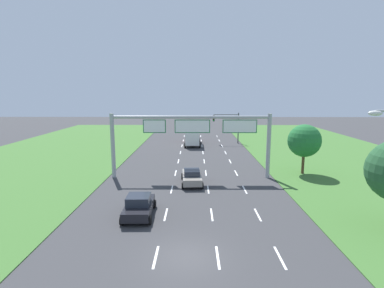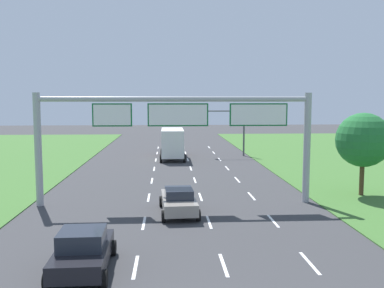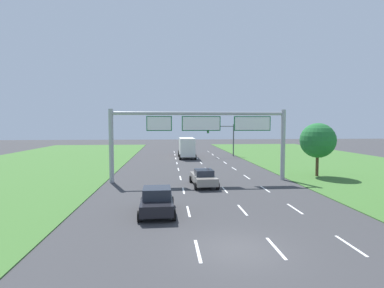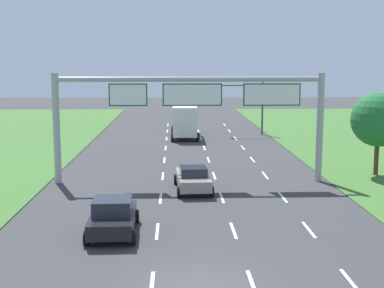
{
  "view_description": "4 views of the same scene",
  "coord_description": "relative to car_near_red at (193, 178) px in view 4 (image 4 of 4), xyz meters",
  "views": [
    {
      "loc": [
        0.43,
        -15.54,
        9.13
      ],
      "look_at": [
        0.15,
        17.52,
        3.48
      ],
      "focal_mm": 28.0,
      "sensor_mm": 36.0,
      "label": 1
    },
    {
      "loc": [
        -0.46,
        -10.36,
        6.58
      ],
      "look_at": [
        1.07,
        16.13,
        3.81
      ],
      "focal_mm": 40.0,
      "sensor_mm": 36.0,
      "label": 2
    },
    {
      "loc": [
        -3.04,
        -12.68,
        5.5
      ],
      "look_at": [
        -0.48,
        18.86,
        3.47
      ],
      "focal_mm": 28.0,
      "sensor_mm": 36.0,
      "label": 3
    },
    {
      "loc": [
        -0.94,
        -17.6,
        7.65
      ],
      "look_at": [
        0.11,
        13.97,
        2.81
      ],
      "focal_mm": 50.0,
      "sensor_mm": 36.0,
      "label": 4
    }
  ],
  "objects": [
    {
      "name": "ground_plane",
      "position": [
        -0.16,
        -13.83,
        -0.76
      ],
      "size": [
        200.0,
        200.0,
        0.0
      ],
      "primitive_type": "plane",
      "color": "#38383A"
    },
    {
      "name": "lane_dashes_inner_left",
      "position": [
        -1.91,
        1.17,
        -0.75
      ],
      "size": [
        0.14,
        68.4,
        0.01
      ],
      "color": "white",
      "rests_on": "ground_plane"
    },
    {
      "name": "lane_dashes_inner_right",
      "position": [
        1.59,
        1.17,
        -0.75
      ],
      "size": [
        0.14,
        68.4,
        0.01
      ],
      "color": "white",
      "rests_on": "ground_plane"
    },
    {
      "name": "lane_dashes_slip",
      "position": [
        5.09,
        1.17,
        -0.75
      ],
      "size": [
        0.14,
        68.4,
        0.01
      ],
      "color": "white",
      "rests_on": "ground_plane"
    },
    {
      "name": "car_near_red",
      "position": [
        0.0,
        0.0,
        0.0
      ],
      "size": [
        2.31,
        4.58,
        1.51
      ],
      "rotation": [
        0.0,
        0.0,
        0.05
      ],
      "color": "gray",
      "rests_on": "ground_plane"
    },
    {
      "name": "car_lead_silver",
      "position": [
        -3.88,
        -8.12,
        0.04
      ],
      "size": [
        2.27,
        4.3,
        1.64
      ],
      "rotation": [
        0.0,
        0.0,
        0.02
      ],
      "color": "black",
      "rests_on": "ground_plane"
    },
    {
      "name": "box_truck",
      "position": [
        -0.08,
        23.37,
        1.03
      ],
      "size": [
        2.71,
        8.31,
        3.33
      ],
      "rotation": [
        0.0,
        0.0,
        -0.0
      ],
      "color": "#B21E19",
      "rests_on": "ground_plane"
    },
    {
      "name": "sign_gantry",
      "position": [
        0.15,
        2.35,
        4.22
      ],
      "size": [
        17.24,
        0.44,
        7.0
      ],
      "color": "#9EA0A5",
      "rests_on": "ground_plane"
    },
    {
      "name": "traffic_light_mast",
      "position": [
        6.32,
        24.88,
        3.11
      ],
      "size": [
        4.76,
        0.49,
        5.6
      ],
      "color": "#47494F",
      "rests_on": "ground_plane"
    },
    {
      "name": "roadside_tree_mid",
      "position": [
        12.61,
        3.84,
        3.09
      ],
      "size": [
        3.67,
        3.67,
        5.69
      ],
      "color": "#513823",
      "rests_on": "ground_plane"
    }
  ]
}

